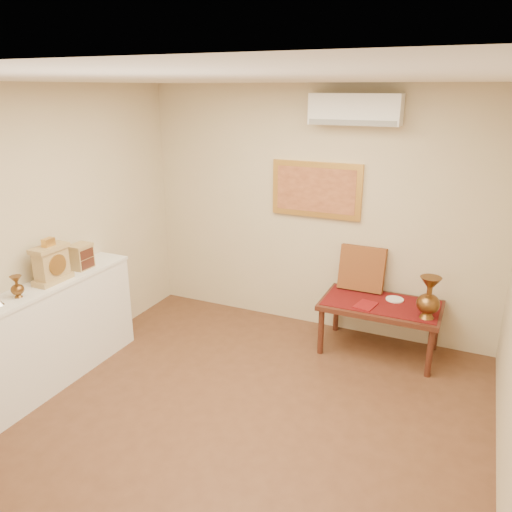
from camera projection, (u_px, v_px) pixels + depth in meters
The scene contains 16 objects.
floor at pixel (223, 435), 4.01m from camera, with size 4.50×4.50×0.00m, color brown.
ceiling at pixel (214, 80), 3.14m from camera, with size 4.50×4.50×0.00m, color silver.
wall_back at pixel (316, 212), 5.51m from camera, with size 4.00×0.02×2.70m, color beige.
wall_left at pixel (18, 245), 4.36m from camera, with size 0.02×4.50×2.70m, color beige.
brass_urn_small at pixel (16, 284), 4.15m from camera, with size 0.11×0.11×0.24m, color brown, non-canonical shape.
table_cloth at pixel (381, 303), 5.12m from camera, with size 1.14×0.59×0.01m, color #611010.
brass_urn_tall at pixel (429, 293), 4.71m from camera, with size 0.22×0.22×0.50m, color brown, non-canonical shape.
plate at pixel (395, 299), 5.18m from camera, with size 0.18×0.18×0.01m, color white.
menu at pixel (366, 305), 5.04m from camera, with size 0.18×0.25×0.01m, color maroon.
cushion at pixel (362, 268), 5.38m from camera, with size 0.48×0.10×0.48m, color #5D1912.
display_ledge at pixel (46, 336), 4.56m from camera, with size 0.37×2.02×0.98m.
mantel_clock at pixel (51, 264), 4.47m from camera, with size 0.17×0.36×0.41m.
wooden_chest at pixel (81, 256), 4.82m from camera, with size 0.16×0.21×0.24m.
low_table at pixel (381, 309), 5.14m from camera, with size 1.20×0.70×0.55m.
painting at pixel (316, 190), 5.41m from camera, with size 1.00×0.06×0.60m.
ac_unit at pixel (355, 109), 4.89m from camera, with size 0.90×0.25×0.30m.
Camera 1 is at (1.62, -2.92, 2.65)m, focal length 35.00 mm.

